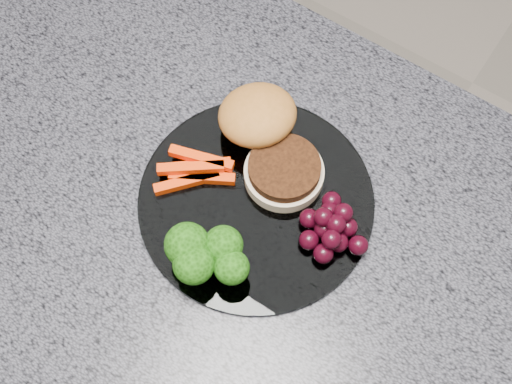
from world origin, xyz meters
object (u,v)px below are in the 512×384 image
island_cabinet (274,356)px  plate (256,201)px  grape_bunch (331,228)px  burger (267,137)px

island_cabinet → plate: (-0.06, 0.04, 0.47)m
island_cabinet → grape_bunch: grape_bunch is taller
island_cabinet → grape_bunch: size_ratio=14.85×
island_cabinet → grape_bunch: (0.03, 0.05, 0.49)m
burger → plate: bearing=-42.8°
plate → grape_bunch: grape_bunch is taller
island_cabinet → grape_bunch: bearing=63.5°
plate → grape_bunch: (0.09, 0.01, 0.02)m
burger → island_cabinet: bearing=-25.2°
island_cabinet → burger: 0.52m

